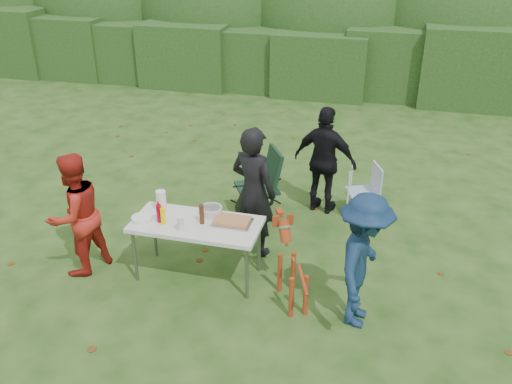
% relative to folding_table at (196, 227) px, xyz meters
% --- Properties ---
extents(ground, '(80.00, 80.00, 0.00)m').
position_rel_folding_table_xyz_m(ground, '(0.29, 0.02, -0.69)').
color(ground, '#1E4211').
extents(hedge_row, '(22.00, 1.40, 1.70)m').
position_rel_folding_table_xyz_m(hedge_row, '(0.29, 8.02, 0.16)').
color(hedge_row, '#23471C').
rests_on(hedge_row, ground).
extents(shrub_backdrop, '(20.00, 2.60, 3.20)m').
position_rel_folding_table_xyz_m(shrub_backdrop, '(0.29, 9.62, 0.91)').
color(shrub_backdrop, '#3D6628').
rests_on(shrub_backdrop, ground).
extents(folding_table, '(1.50, 0.70, 0.74)m').
position_rel_folding_table_xyz_m(folding_table, '(0.00, 0.00, 0.00)').
color(folding_table, silver).
rests_on(folding_table, ground).
extents(person_cook, '(0.72, 0.59, 1.70)m').
position_rel_folding_table_xyz_m(person_cook, '(0.50, 0.71, 0.16)').
color(person_cook, black).
rests_on(person_cook, ground).
extents(person_red_jacket, '(0.81, 0.91, 1.53)m').
position_rel_folding_table_xyz_m(person_red_jacket, '(-1.42, -0.22, 0.08)').
color(person_red_jacket, '#B4241A').
rests_on(person_red_jacket, ground).
extents(person_black_puffy, '(1.00, 0.61, 1.59)m').
position_rel_folding_table_xyz_m(person_black_puffy, '(1.21, 2.02, 0.11)').
color(person_black_puffy, black).
rests_on(person_black_puffy, ground).
extents(child, '(0.67, 1.03, 1.51)m').
position_rel_folding_table_xyz_m(child, '(1.93, -0.34, 0.07)').
color(child, '#132C4D').
rests_on(child, ground).
extents(dog, '(0.75, 0.98, 0.87)m').
position_rel_folding_table_xyz_m(dog, '(1.19, -0.23, -0.25)').
color(dog, '#963517').
rests_on(dog, ground).
extents(camping_chair, '(0.86, 0.86, 1.01)m').
position_rel_folding_table_xyz_m(camping_chair, '(0.31, 1.61, -0.18)').
color(camping_chair, '#15321E').
rests_on(camping_chair, ground).
extents(lawn_chair, '(0.59, 0.59, 0.77)m').
position_rel_folding_table_xyz_m(lawn_chair, '(1.78, 2.05, -0.30)').
color(lawn_chair, '#497CBA').
rests_on(lawn_chair, ground).
extents(food_tray, '(0.45, 0.30, 0.02)m').
position_rel_folding_table_xyz_m(food_tray, '(0.41, 0.09, 0.06)').
color(food_tray, '#B7B7BA').
rests_on(food_tray, folding_table).
extents(focaccia_bread, '(0.40, 0.26, 0.04)m').
position_rel_folding_table_xyz_m(focaccia_bread, '(0.41, 0.09, 0.09)').
color(focaccia_bread, '#BC7C49').
rests_on(focaccia_bread, food_tray).
extents(mustard_bottle, '(0.06, 0.06, 0.20)m').
position_rel_folding_table_xyz_m(mustard_bottle, '(-0.35, -0.12, 0.15)').
color(mustard_bottle, '#FEED00').
rests_on(mustard_bottle, folding_table).
extents(ketchup_bottle, '(0.06, 0.06, 0.22)m').
position_rel_folding_table_xyz_m(ketchup_bottle, '(-0.42, -0.08, 0.16)').
color(ketchup_bottle, '#AE0018').
rests_on(ketchup_bottle, folding_table).
extents(beer_bottle, '(0.06, 0.06, 0.24)m').
position_rel_folding_table_xyz_m(beer_bottle, '(0.07, 0.00, 0.17)').
color(beer_bottle, '#47230F').
rests_on(beer_bottle, folding_table).
extents(paper_towel_roll, '(0.12, 0.12, 0.26)m').
position_rel_folding_table_xyz_m(paper_towel_roll, '(-0.50, 0.17, 0.18)').
color(paper_towel_roll, white).
rests_on(paper_towel_roll, folding_table).
extents(cup_stack, '(0.08, 0.08, 0.18)m').
position_rel_folding_table_xyz_m(cup_stack, '(-0.10, -0.22, 0.14)').
color(cup_stack, white).
rests_on(cup_stack, folding_table).
extents(pasta_bowl, '(0.26, 0.26, 0.10)m').
position_rel_folding_table_xyz_m(pasta_bowl, '(0.11, 0.23, 0.10)').
color(pasta_bowl, silver).
rests_on(pasta_bowl, folding_table).
extents(plate_stack, '(0.24, 0.24, 0.05)m').
position_rel_folding_table_xyz_m(plate_stack, '(-0.63, -0.11, 0.08)').
color(plate_stack, white).
rests_on(plate_stack, folding_table).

